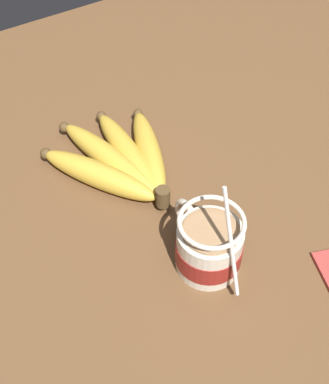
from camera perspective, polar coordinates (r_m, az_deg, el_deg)
name	(u,v)px	position (r cm, az deg, el deg)	size (l,w,h in cm)	color
table	(180,267)	(71.84, 1.65, -7.97)	(127.32, 127.32, 3.88)	brown
coffee_mug	(209,246)	(66.90, 4.72, -5.78)	(14.04, 8.45, 16.40)	beige
banana_bunch	(120,161)	(79.32, -4.79, 3.36)	(22.92, 19.62, 4.24)	#4C381E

